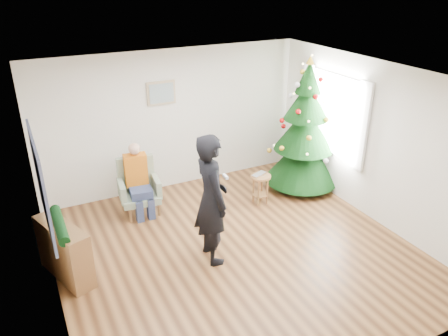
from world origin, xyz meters
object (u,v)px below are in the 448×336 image
christmas_tree (305,131)px  stool (260,189)px  standing_man (211,199)px  armchair (139,194)px  console (64,251)px

christmas_tree → stool: bearing=-168.0°
christmas_tree → standing_man: christmas_tree is taller
stool → standing_man: (-1.47, -1.08, 0.68)m
armchair → standing_man: standing_man is taller
stool → console: bearing=-170.2°
armchair → console: size_ratio=0.95×
christmas_tree → standing_man: (-2.51, -1.30, -0.17)m
stool → standing_man: 1.94m
christmas_tree → armchair: 3.19m
console → standing_man: bearing=-33.9°
armchair → standing_man: 1.93m
christmas_tree → console: (-4.46, -0.81, -0.72)m
stool → armchair: bearing=161.7°
standing_man → christmas_tree: bearing=-59.3°
standing_man → console: (-1.95, 0.49, -0.56)m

